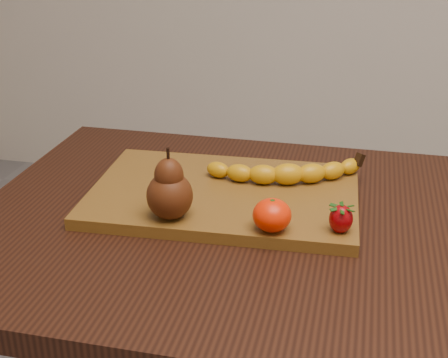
% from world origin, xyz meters
% --- Properties ---
extents(table, '(1.00, 0.70, 0.76)m').
position_xyz_m(table, '(0.00, 0.00, 0.66)').
color(table, black).
rests_on(table, ground).
extents(cutting_board, '(0.46, 0.32, 0.02)m').
position_xyz_m(cutting_board, '(-0.10, 0.05, 0.77)').
color(cutting_board, brown).
rests_on(cutting_board, table).
extents(banana, '(0.25, 0.13, 0.04)m').
position_xyz_m(banana, '(0.00, 0.10, 0.80)').
color(banana, '#D5960A').
rests_on(banana, cutting_board).
extents(pear, '(0.09, 0.09, 0.11)m').
position_xyz_m(pear, '(-0.16, -0.06, 0.84)').
color(pear, '#4C210C').
rests_on(pear, cutting_board).
extents(mandarin, '(0.06, 0.06, 0.05)m').
position_xyz_m(mandarin, '(0.00, -0.07, 0.80)').
color(mandarin, '#FE2802').
rests_on(mandarin, cutting_board).
extents(strawberry, '(0.05, 0.05, 0.04)m').
position_xyz_m(strawberry, '(0.10, -0.05, 0.80)').
color(strawberry, '#910308').
rests_on(strawberry, cutting_board).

